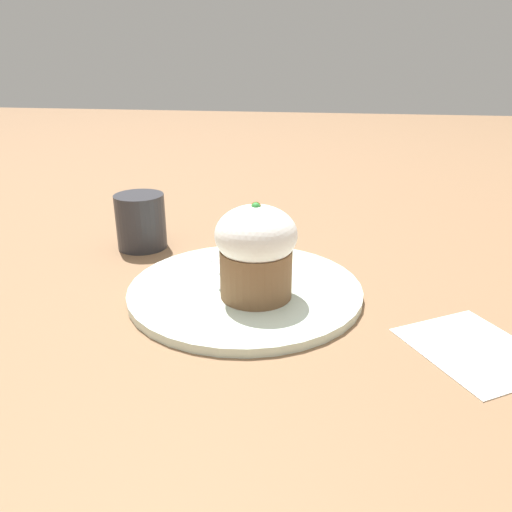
{
  "coord_description": "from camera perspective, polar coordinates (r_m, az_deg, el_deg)",
  "views": [
    {
      "loc": [
        -0.51,
        -0.09,
        0.26
      ],
      "look_at": [
        -0.02,
        -0.02,
        0.06
      ],
      "focal_mm": 35.0,
      "sensor_mm": 36.0,
      "label": 1
    }
  ],
  "objects": [
    {
      "name": "carrot_cake",
      "position": [
        0.53,
        0.0,
        0.65
      ],
      "size": [
        0.09,
        0.09,
        0.11
      ],
      "color": "brown",
      "rests_on": "dessert_plate"
    },
    {
      "name": "ground_plane",
      "position": [
        0.58,
        -1.24,
        -4.33
      ],
      "size": [
        4.0,
        4.0,
        0.0
      ],
      "primitive_type": "plane",
      "color": "#846042"
    },
    {
      "name": "coffee_cup",
      "position": [
        0.73,
        -12.97,
        3.92
      ],
      "size": [
        0.1,
        0.07,
        0.08
      ],
      "color": "#2D2D33",
      "rests_on": "ground_plane"
    },
    {
      "name": "dessert_plate",
      "position": [
        0.58,
        -1.24,
        -3.88
      ],
      "size": [
        0.27,
        0.27,
        0.01
      ],
      "color": "silver",
      "rests_on": "ground_plane"
    },
    {
      "name": "spoon",
      "position": [
        0.58,
        -3.2,
        -2.81
      ],
      "size": [
        0.12,
        0.07,
        0.01
      ],
      "color": "silver",
      "rests_on": "dessert_plate"
    },
    {
      "name": "paper_napkin",
      "position": [
        0.52,
        23.73,
        -9.71
      ],
      "size": [
        0.16,
        0.15,
        0.0
      ],
      "color": "white",
      "rests_on": "ground_plane"
    }
  ]
}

